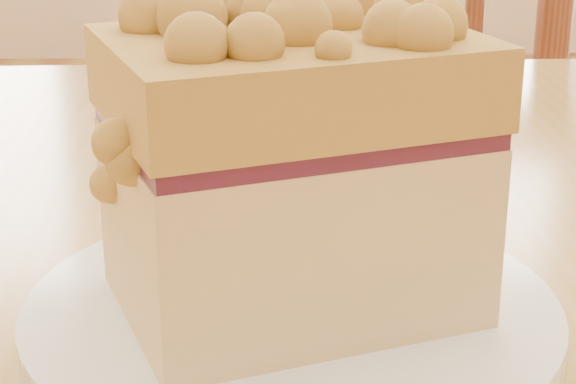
% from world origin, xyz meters
% --- Properties ---
extents(cafe_chair_main, '(0.45, 0.45, 0.89)m').
position_xyz_m(cafe_chair_main, '(-0.14, 0.87, 0.45)').
color(cafe_chair_main, brown).
rests_on(cafe_chair_main, ground).
extents(plate, '(0.21, 0.21, 0.02)m').
position_xyz_m(plate, '(-0.28, 0.11, 0.76)').
color(plate, white).
rests_on(plate, cafe_table_main).
extents(cake_slice, '(0.15, 0.13, 0.12)m').
position_xyz_m(cake_slice, '(-0.28, 0.11, 0.83)').
color(cake_slice, tan).
rests_on(cake_slice, plate).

